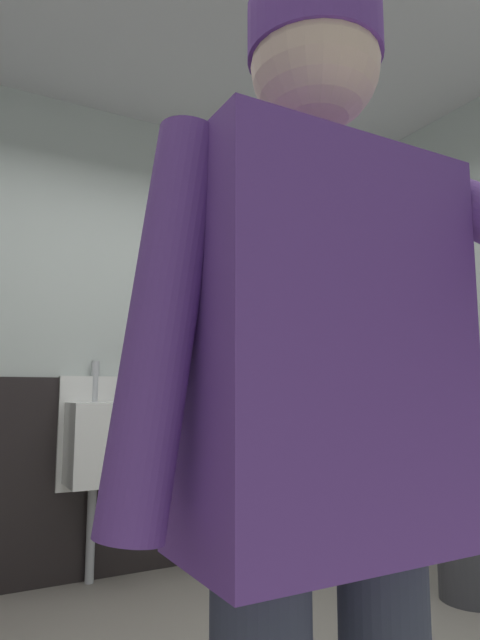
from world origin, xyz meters
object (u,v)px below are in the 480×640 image
at_px(urinal_middle, 217,437).
at_px(urinal_left, 98,442).
at_px(person, 326,433).
at_px(trash_bin, 468,534).

bearing_deg(urinal_middle, urinal_left, 180.00).
distance_m(urinal_left, urinal_middle, 0.75).
relative_size(urinal_left, urinal_middle, 1.00).
height_order(urinal_middle, person, person).
bearing_deg(urinal_middle, person, -112.96).
bearing_deg(trash_bin, person, -145.56).
relative_size(urinal_middle, person, 0.73).
bearing_deg(trash_bin, urinal_middle, 129.17).
distance_m(urinal_middle, trash_bin, 1.50).
xyz_separation_m(urinal_left, person, (-0.28, -2.44, 0.22)).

